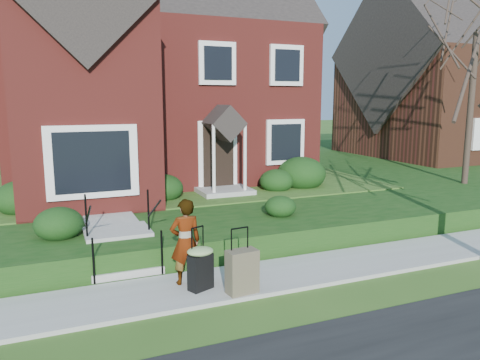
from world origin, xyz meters
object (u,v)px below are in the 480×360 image
woman (186,242)px  suitcase_black (200,265)px  front_steps (121,245)px  suitcase_olive (242,271)px

woman → suitcase_black: size_ratio=1.39×
front_steps → suitcase_black: 2.30m
front_steps → suitcase_olive: 3.01m
front_steps → suitcase_black: size_ratio=1.72×
front_steps → woman: size_ratio=1.24×
woman → suitcase_olive: (0.80, -0.82, -0.42)m
woman → suitcase_black: (0.16, -0.38, -0.36)m
front_steps → woman: (0.96, -1.62, 0.42)m
front_steps → suitcase_olive: bearing=-54.1°
front_steps → suitcase_olive: front_steps is taller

